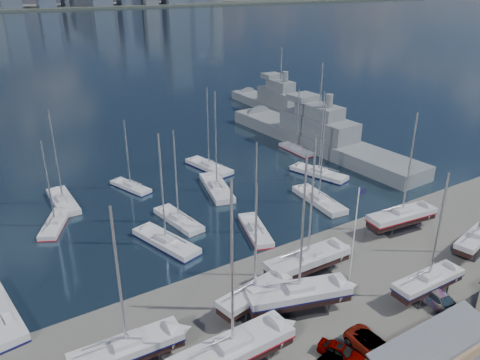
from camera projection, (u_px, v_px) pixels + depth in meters
ground at (321, 292)px, 50.44m from camera, size 1400.00×1400.00×0.00m
sailboat_cradle_0 at (127, 349)px, 39.80m from camera, size 9.80×3.13×15.68m
sailboat_cradle_1 at (233, 351)px, 39.49m from camera, size 11.28×3.42×17.95m
sailboat_cradle_2 at (255, 293)px, 47.03m from camera, size 8.85×3.86×14.12m
sailboat_cradle_3 at (299, 294)px, 46.64m from camera, size 10.98×5.91×17.01m
sailboat_cradle_4 at (308, 260)px, 52.34m from camera, size 10.34×3.04×16.75m
sailboat_cradle_5 at (428, 281)px, 48.93m from camera, size 8.78×2.61×14.26m
sailboat_cradle_6 at (402, 216)px, 62.13m from camera, size 10.30×3.90×16.22m
sailboat_cradle_7 at (476, 238)px, 57.06m from camera, size 8.49×4.01×13.57m
sailboat_moored_1 at (55, 224)px, 63.76m from camera, size 6.02×8.75×12.84m
sailboat_moored_2 at (63, 202)px, 70.00m from camera, size 2.84×10.02×15.12m
sailboat_moored_3 at (166, 243)px, 59.29m from camera, size 5.57×10.76×15.49m
sailboat_moored_4 at (179, 220)px, 64.74m from camera, size 3.72×9.49×13.95m
sailboat_moored_5 at (131, 187)px, 75.18m from camera, size 4.63×8.26×11.91m
sailboat_moored_6 at (255, 231)px, 62.08m from camera, size 5.05×9.23×13.30m
sailboat_moored_7 at (217, 189)px, 74.48m from camera, size 5.85×11.52×16.76m
sailboat_moored_8 at (209, 168)px, 83.01m from camera, size 4.75×10.57×15.26m
sailboat_moored_9 at (319, 201)px, 70.42m from camera, size 3.98×10.75×15.87m
sailboat_moored_10 at (319, 174)px, 80.22m from camera, size 5.70×10.59×15.25m
sailboat_moored_11 at (296, 150)px, 91.54m from camera, size 2.49×8.55×12.74m
naval_ship_east at (317, 139)px, 93.76m from camera, size 9.46×48.49×18.34m
naval_ship_west at (280, 106)px, 117.76m from camera, size 8.12×39.42×17.53m
car_a at (341, 352)px, 41.37m from camera, size 3.24×4.47×1.41m
car_c at (374, 346)px, 41.88m from camera, size 2.78×5.69×1.56m
car_d at (442, 301)px, 47.73m from camera, size 2.83×5.71×1.60m
flagpole at (355, 229)px, 49.94m from camera, size 1.01×0.12×11.37m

